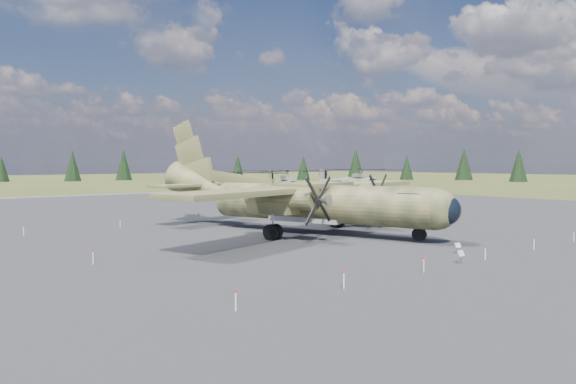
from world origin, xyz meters
TOP-DOWN VIEW (x-y plane):
  - ground at (0.00, 0.00)m, footprint 500.00×500.00m
  - apron at (0.00, 10.00)m, footprint 120.00×120.00m
  - transport_plane at (2.25, 3.34)m, footprint 31.38×28.04m
  - helicopter_near at (19.57, 37.36)m, footprint 20.78×21.87m
  - helicopter_mid at (32.65, 41.77)m, footprint 23.15×23.15m
  - helicopter_far at (52.69, 43.87)m, footprint 18.31×21.41m
  - info_placard_left at (-0.28, -13.31)m, footprint 0.53×0.26m
  - info_placard_right at (2.76, -11.11)m, footprint 0.46×0.23m
  - barrier_fence at (-0.46, -0.08)m, footprint 33.12×29.62m
  - treeline at (4.23, -1.50)m, footprint 317.78×315.72m

SIDE VIEW (x-z plane):
  - ground at x=0.00m, z-range 0.00..0.00m
  - apron at x=0.00m, z-range -0.02..0.02m
  - info_placard_right at x=2.76m, z-range 0.11..0.81m
  - barrier_fence at x=-0.46m, z-range 0.08..0.93m
  - info_placard_left at x=-0.28m, z-range 0.13..0.93m
  - transport_plane at x=2.25m, z-range -2.22..8.23m
  - helicopter_near at x=19.57m, z-range 0.92..5.35m
  - helicopter_mid at x=32.65m, z-range 0.94..5.46m
  - helicopter_far at x=52.69m, z-range 0.96..5.54m
  - treeline at x=4.23m, z-range -0.67..10.33m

